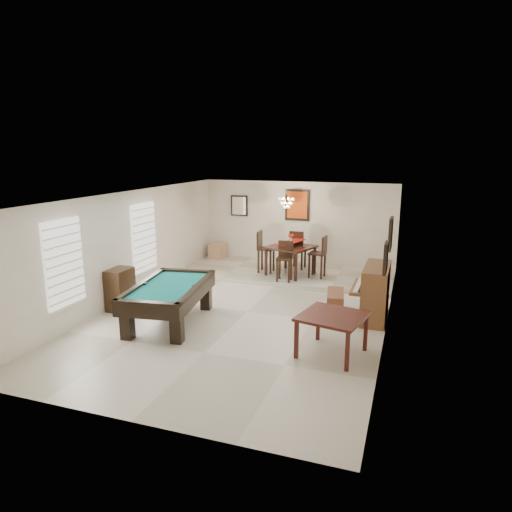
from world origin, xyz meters
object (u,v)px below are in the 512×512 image
Objects in this scene: corner_bench at (217,250)px; upright_piano at (369,292)px; pool_table at (170,304)px; dining_chair_west at (266,252)px; dining_chair_north at (298,249)px; square_table at (332,335)px; apothecary_chest at (120,289)px; flower_vase at (291,238)px; chandelier at (287,199)px; piano_bench at (335,303)px; dining_chair_south at (284,262)px; dining_table at (291,258)px; dining_chair_east at (317,257)px.

upright_piano is at bearing -35.28° from corner_bench.
dining_chair_west is (0.79, 4.10, 0.31)m from pool_table.
dining_chair_west is at bearing 46.57° from dining_chair_north.
apothecary_chest reaches higher than square_table.
flower_vase is 1.09m from chandelier.
upright_piano is at bearing 2.04° from piano_bench.
dining_chair_south is 1.42m from dining_chair_north.
pool_table is 5.44m from corner_bench.
apothecary_chest is 0.80× the size of dining_chair_west.
upright_piano is 1.31× the size of dining_chair_south.
apothecary_chest is at bearing 59.31° from dining_chair_north.
dining_chair_west is at bearing -154.81° from chandelier.
pool_table is 4.23m from upright_piano.
upright_piano reaches higher than square_table.
dining_chair_south is at bearing -76.72° from chandelier.
dining_table is at bearing 0.00° from flower_vase.
chandelier is (-2.59, 2.69, 1.62)m from upright_piano.
upright_piano is 6.31m from corner_bench.
dining_table is at bearing -51.05° from chandelier.
piano_bench is 0.96× the size of apothecary_chest.
pool_table is at bearing 167.01° from dining_chair_west.
apothecary_chest is at bearing 171.06° from square_table.
square_table is at bearing -66.59° from flower_vase.
pool_table reaches higher than corner_bench.
piano_bench is at bearing -50.88° from dining_chair_south.
chandelier is (2.77, 3.98, 1.73)m from apothecary_chest.
dining_chair_east is at bearing 104.88° from square_table.
dining_table is 0.77m from dining_chair_east.
apothecary_chest is 0.82× the size of dining_chair_east.
upright_piano is (3.89, 1.65, 0.18)m from pool_table.
chandelier reaches higher than upright_piano.
dining_chair_north reaches higher than pool_table.
dining_table is 0.58m from flower_vase.
upright_piano is 3.39m from dining_table.
chandelier is (-1.88, 2.72, 1.95)m from piano_bench.
apothecary_chest is 4.93m from corner_bench.
apothecary_chest is 5.15m from chandelier.
upright_piano is 5.51m from apothecary_chest.
dining_chair_east reaches higher than dining_chair_south.
dining_chair_east reaches higher than piano_bench.
chandelier is (-0.23, 0.95, 1.55)m from dining_chair_south.
dining_chair_north is (-1.91, 5.22, 0.32)m from square_table.
chandelier reaches higher than square_table.
dining_table reaches higher than corner_bench.
dining_chair_east reaches higher than dining_chair_north.
piano_bench is at bearing -55.76° from dining_table.
dining_chair_east reaches higher than corner_bench.
upright_piano is at bearing 130.04° from dining_chair_north.
square_table is at bearing -67.17° from dining_chair_south.
dining_chair_north is at bearing -48.96° from dining_chair_west.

